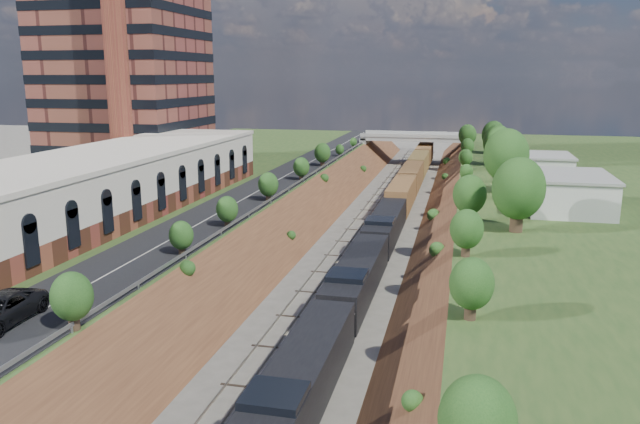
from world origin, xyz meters
TOP-DOWN VIEW (x-y plane):
  - platform_left at (-33.00, 60.00)m, footprint 44.00×180.00m
  - platform_right at (33.00, 60.00)m, footprint 44.00×180.00m
  - embankment_left at (-11.00, 60.00)m, footprint 10.00×180.00m
  - embankment_right at (11.00, 60.00)m, footprint 10.00×180.00m
  - rail_left_track at (-2.60, 60.00)m, footprint 1.58×180.00m
  - rail_right_track at (2.60, 60.00)m, footprint 1.58×180.00m
  - road at (-15.50, 60.00)m, footprint 8.00×180.00m
  - guardrail at (-11.40, 59.80)m, footprint 0.10×171.00m
  - commercial_building at (-28.00, 38.00)m, footprint 14.30×62.30m
  - smokestack at (-36.00, 56.00)m, footprint 3.20×3.20m
  - overpass at (0.00, 122.00)m, footprint 24.50×8.30m
  - white_building_near at (23.50, 52.00)m, footprint 9.00×12.00m
  - white_building_far at (23.00, 74.00)m, footprint 8.00×10.00m
  - tree_right_large at (17.00, 40.00)m, footprint 5.25×5.25m
  - tree_left_crest at (-11.80, 20.00)m, footprint 2.45×2.45m
  - freight_train at (2.60, 66.19)m, footprint 3.22×129.17m

SIDE VIEW (x-z plane):
  - embankment_left at x=-11.00m, z-range -5.00..5.00m
  - embankment_right at x=11.00m, z-range -5.00..5.00m
  - rail_left_track at x=-2.60m, z-range 0.00..0.18m
  - rail_right_track at x=2.60m, z-range 0.00..0.18m
  - platform_left at x=-33.00m, z-range 0.00..5.00m
  - platform_right at x=33.00m, z-range 0.00..5.00m
  - freight_train at x=2.60m, z-range 0.30..5.06m
  - overpass at x=0.00m, z-range 1.22..8.62m
  - road at x=-15.50m, z-range 5.00..5.10m
  - guardrail at x=-11.40m, z-range 5.20..5.90m
  - white_building_far at x=23.00m, z-range 5.00..8.60m
  - white_building_near at x=23.50m, z-range 5.00..9.00m
  - tree_left_crest at x=-11.80m, z-range 5.26..8.82m
  - commercial_building at x=-28.00m, z-range 5.01..12.01m
  - tree_right_large at x=17.00m, z-range 5.58..13.19m
  - smokestack at x=-36.00m, z-range 5.00..45.00m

